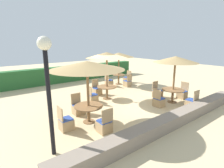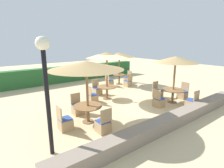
{
  "view_description": "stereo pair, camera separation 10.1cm",
  "coord_description": "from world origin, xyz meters",
  "px_view_note": "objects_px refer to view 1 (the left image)",
  "views": [
    {
      "loc": [
        -5.76,
        -6.82,
        3.17
      ],
      "look_at": [
        0.0,
        0.6,
        0.9
      ],
      "focal_mm": 28.0,
      "sensor_mm": 36.0,
      "label": 1
    },
    {
      "loc": [
        -5.68,
        -6.88,
        3.17
      ],
      "look_at": [
        0.0,
        0.6,
        0.9
      ],
      "focal_mm": 28.0,
      "sensor_mm": 36.0,
      "label": 2
    }
  ],
  "objects_px": {
    "lamp_post": "(47,74)",
    "parasol_front_left": "(87,66)",
    "round_table_front_right": "(173,92)",
    "round_table_center": "(107,89)",
    "patio_chair_back_right_south": "(128,83)",
    "patio_chair_front_right_west": "(159,101)",
    "patio_chair_front_right_north": "(157,93)",
    "patio_chair_front_left_west": "(66,123)",
    "parasol_center": "(107,55)",
    "parasol_front_right": "(176,60)",
    "patio_chair_back_right_west": "(109,82)",
    "patio_chair_center_west": "(92,98)",
    "patio_chair_front_left_south": "(104,125)",
    "parasol_back_right": "(119,55)",
    "patio_chair_front_right_east": "(182,94)",
    "patio_chair_front_left_north": "(78,109)",
    "patio_chair_front_right_south": "(192,103)",
    "round_table_front_left": "(89,109)",
    "patio_chair_center_north": "(97,90)",
    "patio_chair_back_right_east": "(127,79)",
    "round_table_back_right": "(119,77)"
  },
  "relations": [
    {
      "from": "patio_chair_front_right_north",
      "to": "patio_chair_front_left_west",
      "type": "distance_m",
      "value": 5.84
    },
    {
      "from": "lamp_post",
      "to": "patio_chair_front_left_west",
      "type": "distance_m",
      "value": 2.53
    },
    {
      "from": "round_table_front_right",
      "to": "round_table_center",
      "type": "xyz_separation_m",
      "value": [
        -2.43,
        2.63,
        -0.0
      ]
    },
    {
      "from": "patio_chair_front_left_south",
      "to": "parasol_back_right",
      "type": "distance_m",
      "value": 7.64
    },
    {
      "from": "parasol_back_right",
      "to": "parasol_center",
      "type": "relative_size",
      "value": 0.91
    },
    {
      "from": "parasol_front_right",
      "to": "patio_chair_center_north",
      "type": "bearing_deg",
      "value": 123.69
    },
    {
      "from": "patio_chair_front_left_north",
      "to": "patio_chair_front_left_west",
      "type": "relative_size",
      "value": 1.0
    },
    {
      "from": "parasol_front_right",
      "to": "round_table_center",
      "type": "height_order",
      "value": "parasol_front_right"
    },
    {
      "from": "patio_chair_front_right_west",
      "to": "patio_chair_back_right_south",
      "type": "relative_size",
      "value": 1.0
    },
    {
      "from": "patio_chair_center_north",
      "to": "parasol_center",
      "type": "bearing_deg",
      "value": 90.63
    },
    {
      "from": "patio_chair_front_right_east",
      "to": "patio_chair_front_right_west",
      "type": "xyz_separation_m",
      "value": [
        -2.16,
        -0.0,
        0.0
      ]
    },
    {
      "from": "patio_chair_front_right_east",
      "to": "round_table_front_left",
      "type": "relative_size",
      "value": 0.81
    },
    {
      "from": "patio_chair_front_left_west",
      "to": "round_table_back_right",
      "type": "distance_m",
      "value": 7.51
    },
    {
      "from": "patio_chair_front_right_north",
      "to": "parasol_center",
      "type": "relative_size",
      "value": 0.35
    },
    {
      "from": "patio_chair_center_west",
      "to": "patio_chair_back_right_south",
      "type": "bearing_deg",
      "value": 109.49
    },
    {
      "from": "lamp_post",
      "to": "parasol_front_left",
      "type": "height_order",
      "value": "lamp_post"
    },
    {
      "from": "patio_chair_front_left_north",
      "to": "parasol_back_right",
      "type": "height_order",
      "value": "parasol_back_right"
    },
    {
      "from": "patio_chair_back_right_south",
      "to": "round_table_center",
      "type": "xyz_separation_m",
      "value": [
        -2.86,
        -1.36,
        0.32
      ]
    },
    {
      "from": "parasol_front_right",
      "to": "patio_chair_front_left_north",
      "type": "relative_size",
      "value": 2.65
    },
    {
      "from": "patio_chair_front_left_south",
      "to": "patio_chair_back_right_south",
      "type": "distance_m",
      "value": 6.77
    },
    {
      "from": "round_table_front_right",
      "to": "patio_chair_front_left_north",
      "type": "distance_m",
      "value": 5.03
    },
    {
      "from": "patio_chair_front_left_west",
      "to": "round_table_center",
      "type": "height_order",
      "value": "patio_chair_front_left_west"
    },
    {
      "from": "patio_chair_front_right_south",
      "to": "patio_chair_back_right_south",
      "type": "bearing_deg",
      "value": 85.07
    },
    {
      "from": "patio_chair_back_right_west",
      "to": "patio_chair_center_west",
      "type": "distance_m",
      "value": 3.7
    },
    {
      "from": "parasol_front_left",
      "to": "round_table_back_right",
      "type": "relative_size",
      "value": 3.12
    },
    {
      "from": "patio_chair_front_right_south",
      "to": "patio_chair_front_left_north",
      "type": "distance_m",
      "value": 5.47
    },
    {
      "from": "patio_chair_front_right_north",
      "to": "patio_chair_back_right_east",
      "type": "relative_size",
      "value": 1.0
    },
    {
      "from": "patio_chair_back_right_east",
      "to": "patio_chair_center_north",
      "type": "xyz_separation_m",
      "value": [
        -3.73,
        -1.31,
        0.0
      ]
    },
    {
      "from": "patio_chair_front_right_east",
      "to": "patio_chair_back_right_east",
      "type": "xyz_separation_m",
      "value": [
        0.23,
        4.92,
        0.0
      ]
    },
    {
      "from": "round_table_front_left",
      "to": "patio_chair_back_right_west",
      "type": "relative_size",
      "value": 1.23
    },
    {
      "from": "patio_chair_front_left_west",
      "to": "patio_chair_center_north",
      "type": "relative_size",
      "value": 1.0
    },
    {
      "from": "patio_chair_front_left_west",
      "to": "patio_chair_center_west",
      "type": "relative_size",
      "value": 1.0
    },
    {
      "from": "patio_chair_front_left_north",
      "to": "patio_chair_back_right_west",
      "type": "xyz_separation_m",
      "value": [
        4.2,
        3.32,
        0.0
      ]
    },
    {
      "from": "parasol_front_right",
      "to": "lamp_post",
      "type": "bearing_deg",
      "value": -175.67
    },
    {
      "from": "patio_chair_front_left_south",
      "to": "patio_chair_center_north",
      "type": "relative_size",
      "value": 1.0
    },
    {
      "from": "parasol_front_right",
      "to": "parasol_center",
      "type": "bearing_deg",
      "value": 132.75
    },
    {
      "from": "patio_chair_front_right_north",
      "to": "patio_chair_front_left_west",
      "type": "bearing_deg",
      "value": 3.96
    },
    {
      "from": "patio_chair_back_right_south",
      "to": "parasol_center",
      "type": "distance_m",
      "value": 3.85
    },
    {
      "from": "parasol_front_right",
      "to": "patio_chair_front_right_north",
      "type": "height_order",
      "value": "parasol_front_right"
    },
    {
      "from": "patio_chair_front_right_east",
      "to": "patio_chair_front_right_north",
      "type": "distance_m",
      "value": 1.4
    },
    {
      "from": "patio_chair_front_right_west",
      "to": "patio_chair_front_left_south",
      "type": "height_order",
      "value": "same"
    },
    {
      "from": "patio_chair_front_left_west",
      "to": "parasol_front_left",
      "type": "bearing_deg",
      "value": 92.44
    },
    {
      "from": "round_table_center",
      "to": "patio_chair_back_right_west",
      "type": "bearing_deg",
      "value": 51.23
    },
    {
      "from": "patio_chair_front_right_west",
      "to": "parasol_back_right",
      "type": "bearing_deg",
      "value": 163.29
    },
    {
      "from": "patio_chair_front_right_south",
      "to": "patio_chair_front_right_north",
      "type": "xyz_separation_m",
      "value": [
        0.07,
        2.12,
        0.0
      ]
    },
    {
      "from": "parasol_front_right",
      "to": "patio_chair_back_right_west",
      "type": "height_order",
      "value": "parasol_front_right"
    },
    {
      "from": "patio_chair_back_right_east",
      "to": "patio_chair_center_west",
      "type": "height_order",
      "value": "same"
    },
    {
      "from": "parasol_front_right",
      "to": "patio_chair_center_west",
      "type": "xyz_separation_m",
      "value": [
        -3.4,
        2.64,
        -2.03
      ]
    },
    {
      "from": "parasol_front_left",
      "to": "patio_chair_front_left_north",
      "type": "bearing_deg",
      "value": 88.19
    },
    {
      "from": "patio_chair_front_left_north",
      "to": "patio_chair_front_left_south",
      "type": "distance_m",
      "value": 2.04
    }
  ]
}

